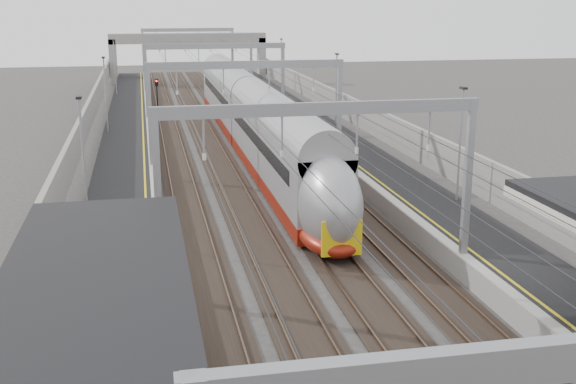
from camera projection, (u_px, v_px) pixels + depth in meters
name	position (u px, v px, depth m)	size (l,w,h in m)	color
platform_left	(127.00, 163.00, 49.74)	(4.00, 120.00, 1.00)	black
platform_right	(350.00, 154.00, 52.79)	(4.00, 120.00, 1.00)	black
tracks	(242.00, 165.00, 51.38)	(11.40, 140.00, 0.20)	black
overhead_line	(229.00, 70.00, 56.08)	(13.00, 140.00, 6.60)	gray
overbridge	(188.00, 45.00, 102.13)	(22.00, 2.20, 6.90)	gray
wall_left	(78.00, 150.00, 48.85)	(0.30, 120.00, 3.20)	gray
wall_right	(392.00, 138.00, 53.12)	(0.30, 120.00, 3.20)	gray
train	(255.00, 126.00, 54.23)	(2.88, 52.49, 4.55)	maroon
signal_green	(157.00, 89.00, 75.40)	(0.32, 0.32, 3.48)	black
signal_red_near	(243.00, 93.00, 72.18)	(0.32, 0.32, 3.48)	black
signal_red_far	(257.00, 87.00, 77.48)	(0.32, 0.32, 3.48)	black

